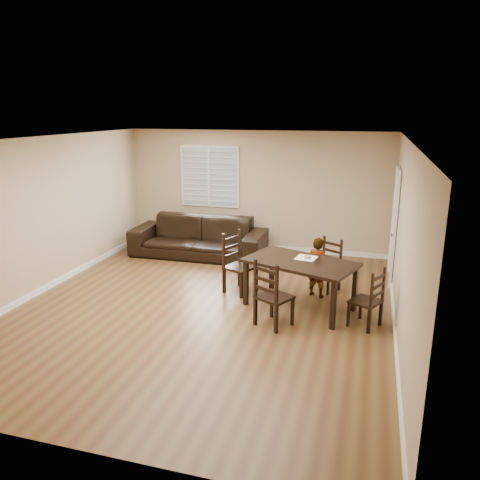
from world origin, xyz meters
name	(u,v)px	position (x,y,z in m)	size (l,w,h in m)	color
ground	(204,307)	(0.00, 0.00, 0.00)	(7.00, 7.00, 0.00)	brown
room	(208,197)	(0.04, 0.18, 1.81)	(6.04, 7.04, 2.72)	tan
dining_table	(300,266)	(1.50, 0.40, 0.72)	(1.94, 1.49, 0.80)	black
chair_near	(329,266)	(1.89, 1.41, 0.43)	(0.56, 0.55, 0.94)	black
chair_far	(269,298)	(1.18, -0.45, 0.47)	(0.62, 0.61, 1.04)	black
chair_left	(235,264)	(0.27, 0.85, 0.49)	(0.61, 0.63, 1.08)	black
chair_right	(372,302)	(2.65, -0.05, 0.42)	(0.53, 0.55, 0.92)	black
child	(317,267)	(1.71, 0.98, 0.53)	(0.38, 0.25, 1.05)	gray
napkin	(306,258)	(1.57, 0.58, 0.81)	(0.32, 0.32, 0.00)	beige
donut	(307,257)	(1.59, 0.57, 0.83)	(0.11, 0.11, 0.04)	#B27540
sofa	(199,237)	(-1.08, 2.62, 0.43)	(2.93, 1.14, 0.85)	black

